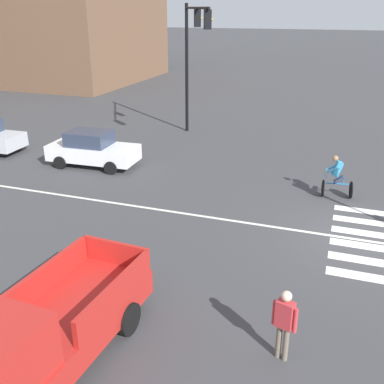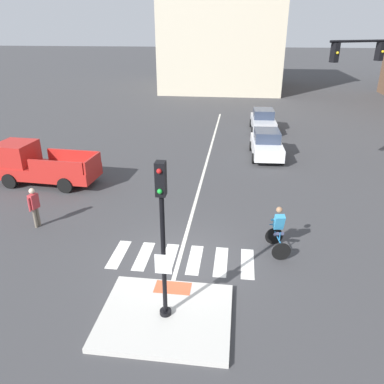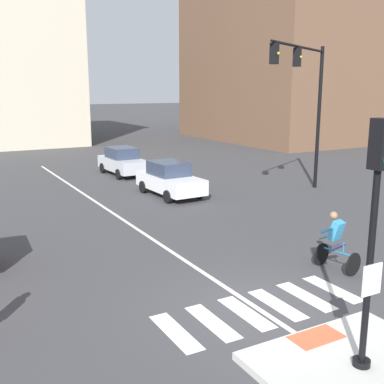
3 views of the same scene
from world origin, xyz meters
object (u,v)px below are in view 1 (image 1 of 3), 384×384
object	(u,v)px
pedestrian_at_curb_left	(284,320)
cyclist	(337,176)
traffic_light_mast	(192,47)
car_white_eastbound_far	(92,149)
pickup_truck_red_cross_left	(35,340)

from	to	relation	value
pedestrian_at_curb_left	cyclist	bearing A→B (deg)	-3.63
traffic_light_mast	car_white_eastbound_far	distance (m)	7.66
car_white_eastbound_far	pickup_truck_red_cross_left	distance (m)	13.10
traffic_light_mast	pickup_truck_red_cross_left	world-z (taller)	traffic_light_mast
cyclist	traffic_light_mast	bearing A→B (deg)	53.33
cyclist	pedestrian_at_curb_left	distance (m)	9.45
car_white_eastbound_far	cyclist	distance (m)	10.82
car_white_eastbound_far	pickup_truck_red_cross_left	xyz separation A→B (m)	(-11.74, -5.81, 0.17)
cyclist	pedestrian_at_curb_left	world-z (taller)	cyclist
traffic_light_mast	pickup_truck_red_cross_left	distance (m)	18.20
pickup_truck_red_cross_left	cyclist	distance (m)	12.63
pickup_truck_red_cross_left	cyclist	bearing A→B (deg)	-23.40
cyclist	pickup_truck_red_cross_left	bearing A→B (deg)	156.60
car_white_eastbound_far	cyclist	xyz separation A→B (m)	(-0.15, -10.82, 0.06)
traffic_light_mast	cyclist	xyz separation A→B (m)	(-5.93, -7.96, -4.09)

